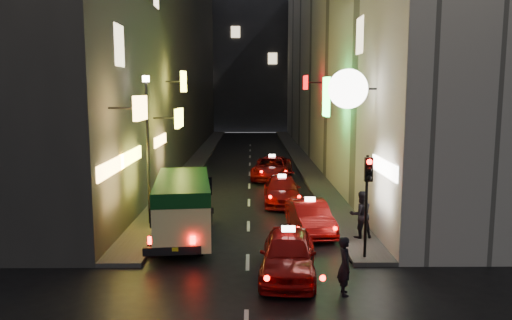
{
  "coord_description": "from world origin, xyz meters",
  "views": [
    {
      "loc": [
        0.14,
        -7.76,
        5.8
      ],
      "look_at": [
        0.33,
        13.0,
        2.87
      ],
      "focal_mm": 35.0,
      "sensor_mm": 36.0,
      "label": 1
    }
  ],
  "objects_px": {
    "minibus": "(183,202)",
    "pedestrian_crossing": "(345,262)",
    "taxi_near": "(288,250)",
    "traffic_light": "(368,184)",
    "lamp_post": "(148,140)"
  },
  "relations": [
    {
      "from": "minibus",
      "to": "pedestrian_crossing",
      "type": "distance_m",
      "value": 7.47
    },
    {
      "from": "taxi_near",
      "to": "traffic_light",
      "type": "height_order",
      "value": "traffic_light"
    },
    {
      "from": "taxi_near",
      "to": "lamp_post",
      "type": "distance_m",
      "value": 8.46
    },
    {
      "from": "traffic_light",
      "to": "lamp_post",
      "type": "height_order",
      "value": "lamp_post"
    },
    {
      "from": "taxi_near",
      "to": "pedestrian_crossing",
      "type": "distance_m",
      "value": 2.08
    },
    {
      "from": "minibus",
      "to": "taxi_near",
      "type": "bearing_deg",
      "value": -45.08
    },
    {
      "from": "taxi_near",
      "to": "traffic_light",
      "type": "bearing_deg",
      "value": 24.42
    },
    {
      "from": "minibus",
      "to": "pedestrian_crossing",
      "type": "relative_size",
      "value": 3.05
    },
    {
      "from": "minibus",
      "to": "traffic_light",
      "type": "relative_size",
      "value": 1.67
    },
    {
      "from": "taxi_near",
      "to": "pedestrian_crossing",
      "type": "bearing_deg",
      "value": -43.66
    },
    {
      "from": "traffic_light",
      "to": "taxi_near",
      "type": "bearing_deg",
      "value": -155.58
    },
    {
      "from": "pedestrian_crossing",
      "to": "traffic_light",
      "type": "bearing_deg",
      "value": -25.82
    },
    {
      "from": "minibus",
      "to": "traffic_light",
      "type": "height_order",
      "value": "traffic_light"
    },
    {
      "from": "taxi_near",
      "to": "pedestrian_crossing",
      "type": "relative_size",
      "value": 2.83
    },
    {
      "from": "traffic_light",
      "to": "lamp_post",
      "type": "xyz_separation_m",
      "value": [
        -8.2,
        4.53,
        1.04
      ]
    }
  ]
}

